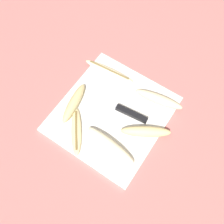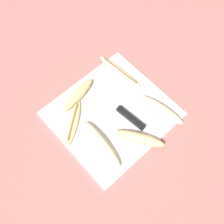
% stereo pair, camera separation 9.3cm
% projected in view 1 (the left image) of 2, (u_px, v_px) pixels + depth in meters
% --- Properties ---
extents(ground_plane, '(4.00, 4.00, 0.00)m').
position_uv_depth(ground_plane, '(112.00, 115.00, 0.95)').
color(ground_plane, '#B76B66').
extents(cutting_board, '(0.40, 0.37, 0.01)m').
position_uv_depth(cutting_board, '(112.00, 114.00, 0.94)').
color(cutting_board, white).
rests_on(cutting_board, ground_plane).
extents(knife, '(0.05, 0.24, 0.02)m').
position_uv_depth(knife, '(127.00, 112.00, 0.93)').
color(knife, black).
rests_on(knife, cutting_board).
extents(banana_pale_long, '(0.05, 0.21, 0.02)m').
position_uv_depth(banana_pale_long, '(109.00, 71.00, 1.00)').
color(banana_pale_long, beige).
rests_on(banana_pale_long, cutting_board).
extents(banana_spotted_left, '(0.17, 0.07, 0.03)m').
position_uv_depth(banana_spotted_left, '(74.00, 103.00, 0.93)').
color(banana_spotted_left, '#DBC684').
rests_on(banana_spotted_left, cutting_board).
extents(banana_bright_far, '(0.06, 0.20, 0.04)m').
position_uv_depth(banana_bright_far, '(111.00, 145.00, 0.87)').
color(banana_bright_far, beige).
rests_on(banana_bright_far, cutting_board).
extents(banana_cream_curved, '(0.07, 0.18, 0.03)m').
position_uv_depth(banana_cream_curved, '(159.00, 99.00, 0.94)').
color(banana_cream_curved, beige).
rests_on(banana_cream_curved, cutting_board).
extents(banana_mellow_near, '(0.16, 0.14, 0.02)m').
position_uv_depth(banana_mellow_near, '(76.00, 131.00, 0.90)').
color(banana_mellow_near, beige).
rests_on(banana_mellow_near, cutting_board).
extents(banana_golden_short, '(0.12, 0.17, 0.04)m').
position_uv_depth(banana_golden_short, '(146.00, 132.00, 0.89)').
color(banana_golden_short, '#EDD689').
rests_on(banana_golden_short, cutting_board).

